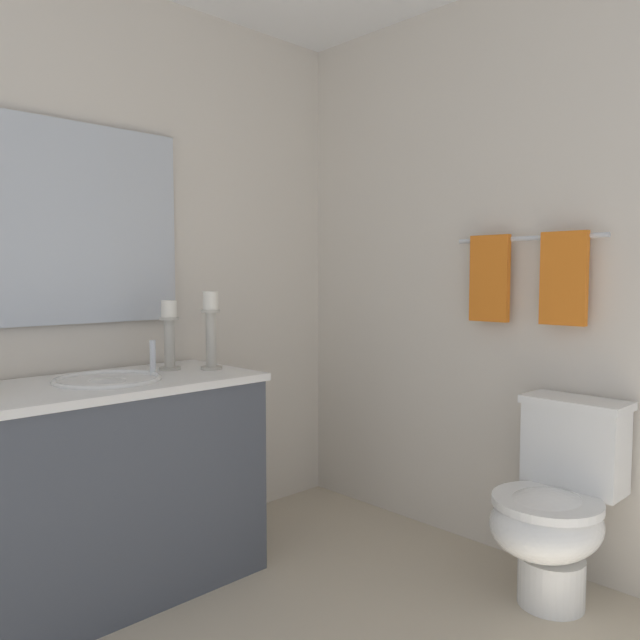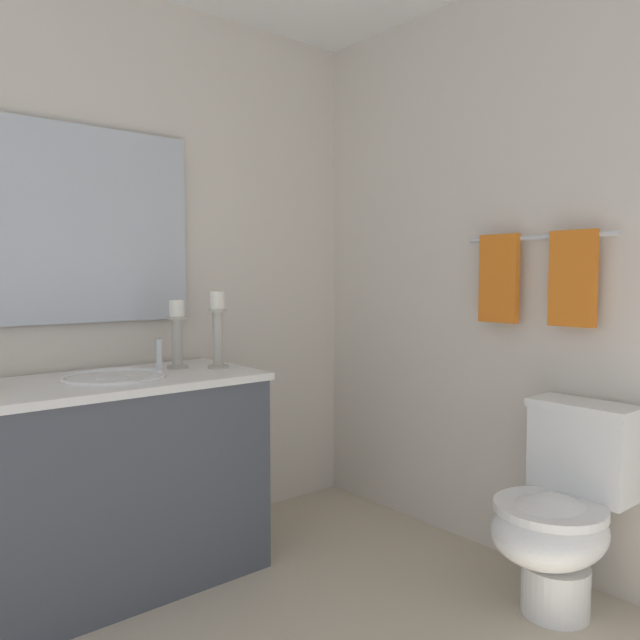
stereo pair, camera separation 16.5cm
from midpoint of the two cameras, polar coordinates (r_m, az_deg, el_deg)
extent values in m
cube|color=silver|center=(2.72, 18.03, 4.03)|extent=(2.68, 0.04, 2.45)
cube|color=silver|center=(2.77, -24.69, 3.86)|extent=(0.04, 2.96, 2.45)
cube|color=#474C56|center=(2.62, -20.47, -14.46)|extent=(0.55, 1.09, 0.79)
cube|color=white|center=(2.52, -20.70, -5.56)|extent=(0.58, 1.12, 0.03)
ellipsoid|color=white|center=(2.53, -20.68, -6.34)|extent=(0.38, 0.30, 0.11)
torus|color=white|center=(2.52, -20.71, -5.14)|extent=(0.40, 0.40, 0.02)
cylinder|color=silver|center=(2.59, -16.88, -3.33)|extent=(0.02, 0.02, 0.14)
cube|color=silver|center=(2.76, -23.36, 8.16)|extent=(0.02, 0.92, 0.82)
cylinder|color=#B7B2A5|center=(2.70, -11.68, -4.33)|extent=(0.09, 0.09, 0.01)
cylinder|color=#B7B2A5|center=(2.68, -11.72, -1.90)|extent=(0.04, 0.04, 0.24)
cylinder|color=#B7B2A5|center=(2.67, -11.76, 0.80)|extent=(0.08, 0.08, 0.01)
cylinder|color=white|center=(2.67, -11.77, 1.75)|extent=(0.06, 0.06, 0.08)
cylinder|color=#B7B2A5|center=(2.72, -15.32, -4.31)|extent=(0.09, 0.09, 0.01)
cylinder|color=#B7B2A5|center=(2.71, -15.36, -2.22)|extent=(0.04, 0.04, 0.21)
cylinder|color=#B7B2A5|center=(2.70, -15.40, 0.13)|extent=(0.08, 0.08, 0.01)
cylinder|color=white|center=(2.70, -15.42, 1.00)|extent=(0.06, 0.06, 0.07)
cylinder|color=white|center=(2.61, 18.63, -21.75)|extent=(0.24, 0.24, 0.18)
ellipsoid|color=white|center=(2.48, 18.20, -17.38)|extent=(0.38, 0.46, 0.24)
cylinder|color=white|center=(2.45, 18.24, -15.64)|extent=(0.39, 0.39, 0.03)
cube|color=white|center=(2.59, 20.63, -10.89)|extent=(0.36, 0.17, 0.32)
cube|color=white|center=(2.55, 20.73, -7.09)|extent=(0.38, 0.19, 0.03)
cylinder|color=silver|center=(2.69, 16.88, 7.19)|extent=(0.65, 0.02, 0.02)
cube|color=orange|center=(2.75, 13.65, 3.73)|extent=(0.18, 0.03, 0.37)
cube|color=orange|center=(2.59, 19.78, 3.61)|extent=(0.18, 0.03, 0.37)
camera|label=1|loc=(0.08, -92.05, -0.15)|focal=34.87mm
camera|label=2|loc=(0.08, 87.95, 0.15)|focal=34.87mm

